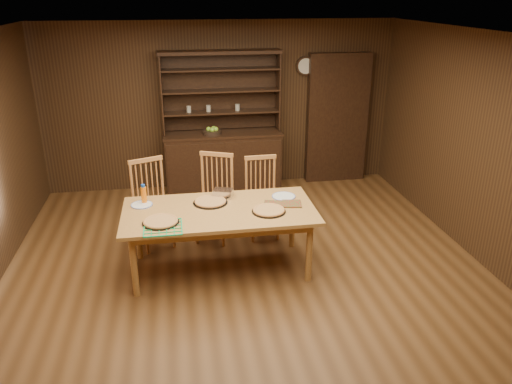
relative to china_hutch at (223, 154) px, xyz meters
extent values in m
plane|color=brown|center=(0.00, -2.75, -0.60)|extent=(6.00, 6.00, 0.00)
plane|color=white|center=(0.00, -2.75, 2.00)|extent=(6.00, 6.00, 0.00)
plane|color=#3D2713|center=(0.00, 0.25, 0.70)|extent=(5.50, 0.00, 5.50)
plane|color=#3D2713|center=(0.00, -5.75, 0.70)|extent=(5.50, 0.00, 5.50)
plane|color=#3D2713|center=(2.75, -2.75, 0.70)|extent=(0.00, 6.00, 6.00)
cube|color=black|center=(0.00, -0.01, -0.15)|extent=(1.80, 0.50, 0.90)
cube|color=black|center=(0.00, -0.01, 0.32)|extent=(1.84, 0.52, 0.04)
cube|color=black|center=(0.00, 0.22, 0.95)|extent=(1.80, 0.02, 1.20)
cube|color=black|center=(-0.89, 0.07, 0.95)|extent=(0.02, 0.32, 1.20)
cube|color=black|center=(0.89, 0.07, 0.95)|extent=(0.02, 0.32, 1.20)
cube|color=black|center=(0.00, 0.07, 1.55)|extent=(1.84, 0.34, 0.05)
cylinder|color=#9E9886|center=(-0.50, 0.07, 0.72)|extent=(0.07, 0.07, 0.10)
cylinder|color=#9E9886|center=(-0.20, 0.07, 0.72)|extent=(0.07, 0.07, 0.10)
cube|color=black|center=(1.90, 0.15, 0.45)|extent=(1.00, 0.18, 2.10)
cylinder|color=black|center=(1.35, 0.21, 1.30)|extent=(0.30, 0.04, 0.30)
cylinder|color=beige|center=(1.35, 0.18, 1.30)|extent=(0.24, 0.01, 0.24)
cube|color=#B3833E|center=(-0.29, -2.51, 0.13)|extent=(2.12, 1.06, 0.04)
cylinder|color=#B3833E|center=(-1.23, -2.91, -0.24)|extent=(0.07, 0.07, 0.71)
cylinder|color=#B3833E|center=(-1.23, -2.10, -0.24)|extent=(0.07, 0.07, 0.71)
cylinder|color=#B3833E|center=(0.64, -2.91, -0.24)|extent=(0.07, 0.07, 0.71)
cylinder|color=#B3833E|center=(0.64, -2.10, -0.24)|extent=(0.07, 0.07, 0.71)
cube|color=#C47A43|center=(-1.04, -1.80, -0.13)|extent=(0.58, 0.57, 0.04)
cylinder|color=#C47A43|center=(-1.14, -2.02, -0.37)|extent=(0.04, 0.04, 0.45)
cylinder|color=#C47A43|center=(-1.26, -1.71, -0.37)|extent=(0.04, 0.04, 0.45)
cylinder|color=#C47A43|center=(-0.82, -1.89, -0.37)|extent=(0.04, 0.04, 0.45)
cylinder|color=#C47A43|center=(-0.94, -1.59, -0.37)|extent=(0.04, 0.04, 0.45)
cube|color=#C47A43|center=(-1.10, -1.63, 0.49)|extent=(0.42, 0.19, 0.05)
cube|color=#C47A43|center=(-0.30, -1.75, -0.12)|extent=(0.60, 0.58, 0.04)
cylinder|color=#C47A43|center=(-0.53, -1.83, -0.37)|extent=(0.04, 0.04, 0.45)
cylinder|color=#C47A43|center=(-0.40, -1.53, -0.37)|extent=(0.04, 0.04, 0.45)
cylinder|color=#C47A43|center=(-0.21, -1.97, -0.37)|extent=(0.04, 0.04, 0.45)
cylinder|color=#C47A43|center=(-0.08, -1.67, -0.37)|extent=(0.04, 0.04, 0.45)
cube|color=#C47A43|center=(-0.23, -1.58, 0.50)|extent=(0.42, 0.21, 0.05)
cube|color=#C47A43|center=(0.33, -1.76, -0.15)|extent=(0.44, 0.42, 0.04)
cylinder|color=#C47A43|center=(0.17, -1.92, -0.38)|extent=(0.04, 0.04, 0.42)
cylinder|color=#C47A43|center=(0.16, -1.61, -0.38)|extent=(0.04, 0.04, 0.42)
cylinder|color=#C47A43|center=(0.50, -1.91, -0.38)|extent=(0.04, 0.04, 0.42)
cylinder|color=#C47A43|center=(0.49, -1.60, -0.38)|extent=(0.04, 0.04, 0.42)
cube|color=#C47A43|center=(0.33, -1.58, 0.43)|extent=(0.41, 0.05, 0.05)
cylinder|color=black|center=(-0.93, -2.75, 0.16)|extent=(0.38, 0.38, 0.01)
cylinder|color=tan|center=(-0.93, -2.75, 0.17)|extent=(0.35, 0.35, 0.02)
torus|color=#D38F4B|center=(-0.93, -2.75, 0.17)|extent=(0.36, 0.36, 0.03)
cylinder|color=black|center=(0.24, -2.66, 0.16)|extent=(0.37, 0.37, 0.01)
cylinder|color=tan|center=(0.24, -2.66, 0.17)|extent=(0.34, 0.34, 0.02)
torus|color=#D38F4B|center=(0.24, -2.66, 0.17)|extent=(0.35, 0.35, 0.03)
cylinder|color=black|center=(-0.38, -2.31, 0.16)|extent=(0.39, 0.39, 0.01)
cylinder|color=tan|center=(-0.38, -2.31, 0.17)|extent=(0.35, 0.35, 0.02)
torus|color=#D38F4B|center=(-0.38, -2.31, 0.17)|extent=(0.36, 0.36, 0.03)
cylinder|color=silver|center=(-1.14, -2.26, 0.16)|extent=(0.24, 0.24, 0.01)
torus|color=#3645A4|center=(-1.14, -2.26, 0.16)|extent=(0.24, 0.24, 0.01)
cylinder|color=silver|center=(0.49, -2.27, 0.16)|extent=(0.28, 0.28, 0.01)
torus|color=#3645A4|center=(0.49, -2.27, 0.16)|extent=(0.28, 0.28, 0.01)
cube|color=white|center=(-0.21, -2.14, 0.20)|extent=(0.26, 0.22, 0.09)
cylinder|color=orange|center=(-1.12, -2.20, 0.25)|extent=(0.06, 0.06, 0.20)
cylinder|color=#1343A1|center=(-1.12, -2.20, 0.37)|extent=(0.04, 0.04, 0.03)
cube|color=maroon|center=(0.53, -2.50, 0.16)|extent=(0.24, 0.24, 0.02)
cube|color=maroon|center=(0.32, -2.48, 0.16)|extent=(0.26, 0.26, 0.02)
cylinder|color=black|center=(-0.17, -0.06, 0.37)|extent=(0.29, 0.29, 0.06)
sphere|color=#8FBE32|center=(-0.22, -0.06, 0.42)|extent=(0.08, 0.08, 0.08)
sphere|color=#8FBE32|center=(-0.14, -0.03, 0.42)|extent=(0.08, 0.08, 0.08)
sphere|color=#8FBE32|center=(-0.17, -0.11, 0.42)|extent=(0.08, 0.08, 0.08)
sphere|color=#8FBE32|center=(-0.11, -0.08, 0.42)|extent=(0.08, 0.08, 0.08)
camera|label=1|loc=(-0.71, -7.54, 2.40)|focal=35.00mm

